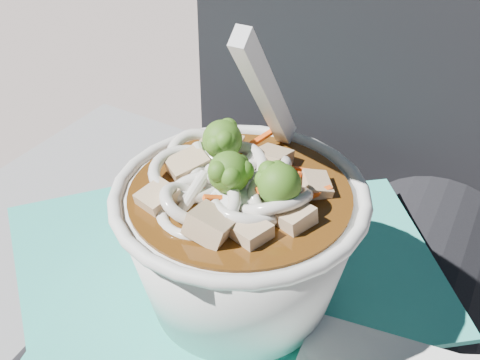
% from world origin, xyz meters
% --- Properties ---
extents(person_body, '(0.34, 0.94, 1.02)m').
position_xyz_m(person_body, '(0.00, 0.09, 0.57)').
color(person_body, black).
rests_on(person_body, ground).
extents(plastic_bag, '(0.41, 0.38, 0.01)m').
position_xyz_m(plastic_bag, '(-0.03, -0.01, 0.64)').
color(plastic_bag, '#2AB29F').
rests_on(plastic_bag, lap).
extents(udon_bowl, '(0.19, 0.19, 0.20)m').
position_xyz_m(udon_bowl, '(-0.01, -0.00, 0.71)').
color(udon_bowl, silver).
rests_on(udon_bowl, plastic_bag).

